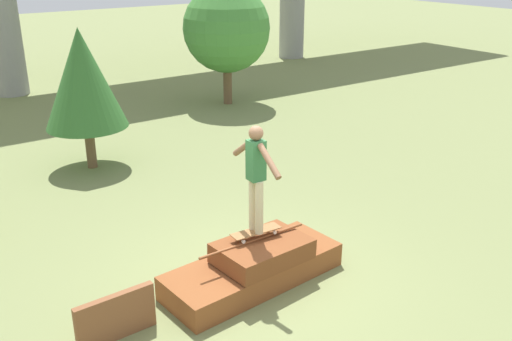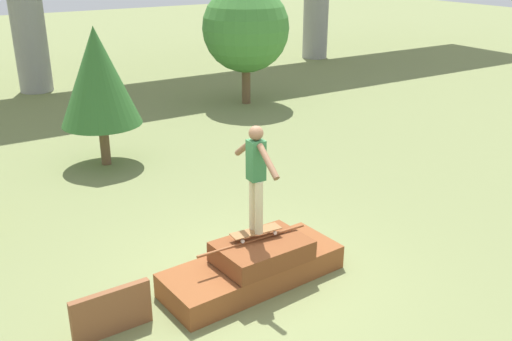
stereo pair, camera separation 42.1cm
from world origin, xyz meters
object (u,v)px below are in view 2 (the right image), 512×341
(skater, at_px, (256,172))
(tree_behind_left, at_px, (98,77))
(skateboard, at_px, (256,231))
(tree_behind_right, at_px, (246,29))

(skater, xyz_separation_m, tree_behind_left, (-0.35, 5.96, 0.31))
(tree_behind_left, bearing_deg, skater, -86.64)
(skateboard, bearing_deg, tree_behind_left, 93.36)
(skater, height_order, tree_behind_right, tree_behind_right)
(skateboard, height_order, tree_behind_left, tree_behind_left)
(skater, distance_m, tree_behind_left, 5.98)
(skater, bearing_deg, skateboard, -26.57)
(skateboard, distance_m, tree_behind_right, 10.49)
(skateboard, height_order, tree_behind_right, tree_behind_right)
(skateboard, distance_m, tree_behind_left, 6.10)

